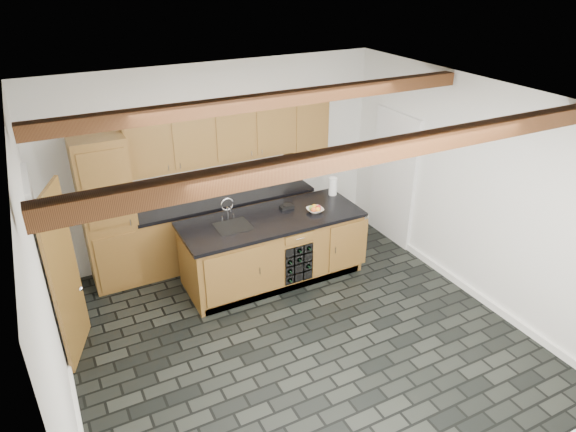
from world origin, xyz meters
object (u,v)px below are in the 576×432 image
(kitchen_scale, at_px, (287,207))
(fruit_bowl, at_px, (315,210))
(island, at_px, (273,248))
(paper_towel, at_px, (333,186))

(kitchen_scale, xyz_separation_m, fruit_bowl, (0.29, -0.28, -0.00))
(island, relative_size, fruit_bowl, 11.11)
(kitchen_scale, height_order, paper_towel, paper_towel)
(fruit_bowl, bearing_deg, paper_towel, 36.57)
(fruit_bowl, xyz_separation_m, paper_towel, (0.52, 0.38, 0.10))
(island, distance_m, paper_towel, 1.29)
(island, bearing_deg, fruit_bowl, -9.76)
(island, relative_size, paper_towel, 9.46)
(paper_towel, bearing_deg, fruit_bowl, -143.43)
(fruit_bowl, distance_m, paper_towel, 0.65)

